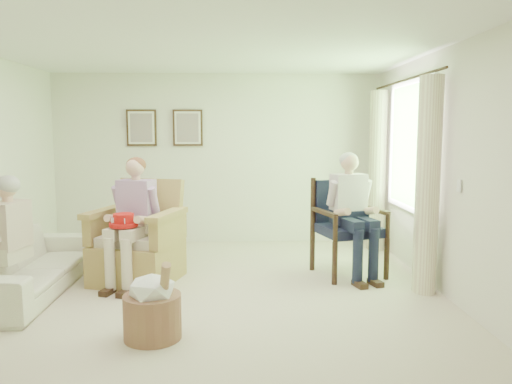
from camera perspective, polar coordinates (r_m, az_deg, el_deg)
floor at (r=5.27m, az=-5.61°, el=-12.22°), size 5.50×5.50×0.00m
back_wall at (r=7.73m, az=-4.39°, el=3.77°), size 5.00×0.04×2.60m
front_wall at (r=2.28m, az=-10.50°, el=-3.97°), size 5.00×0.04×2.60m
right_wall at (r=5.43m, az=21.58°, el=1.95°), size 0.04×5.50×2.60m
ceiling at (r=5.05m, az=-5.97°, el=16.86°), size 5.00×5.50×0.02m
window at (r=6.52m, az=17.21°, el=5.39°), size 0.13×2.50×1.63m
curtain_left at (r=5.58m, az=19.01°, el=0.64°), size 0.34×0.34×2.30m
curtain_right at (r=7.44m, az=13.66°, el=2.31°), size 0.34×0.34×2.30m
framed_print_left at (r=7.82m, az=-12.95°, el=7.17°), size 0.45×0.05×0.55m
framed_print_right at (r=7.72m, az=-7.81°, el=7.28°), size 0.45×0.05×0.55m
wicker_armchair at (r=5.98m, az=-13.34°, el=-6.36°), size 0.91×0.90×1.16m
wood_armchair at (r=6.19m, az=10.38°, el=-3.49°), size 0.73×0.69×1.13m
sofa at (r=5.92m, az=-24.79°, el=-7.53°), size 2.14×0.83×0.62m
person_wicker at (r=5.75m, az=-13.77°, el=-2.16°), size 0.40×0.62×1.41m
person_dark at (r=5.97m, az=10.80°, el=-1.43°), size 0.40×0.62×1.45m
person_sofa at (r=5.43m, az=-26.88°, el=-4.39°), size 0.42×0.62×1.28m
red_hat at (r=5.59m, az=-14.89°, el=-3.25°), size 0.31×0.31×0.14m
hatbox at (r=4.35m, az=-11.74°, el=-12.68°), size 0.51×0.51×0.71m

